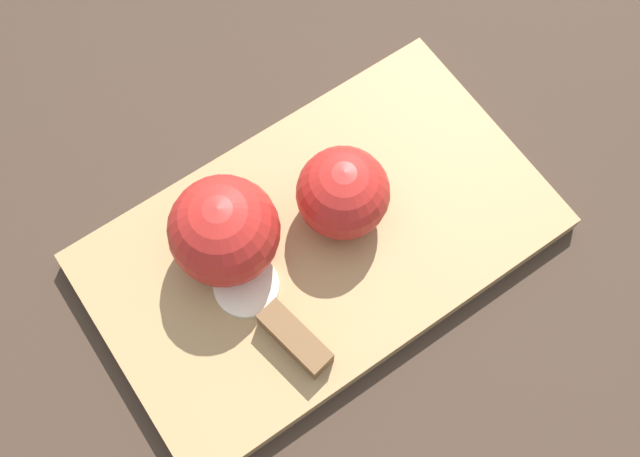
{
  "coord_description": "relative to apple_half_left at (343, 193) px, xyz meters",
  "views": [
    {
      "loc": [
        0.13,
        0.18,
        0.61
      ],
      "look_at": [
        0.0,
        0.0,
        0.04
      ],
      "focal_mm": 42.0,
      "sensor_mm": 36.0,
      "label": 1
    }
  ],
  "objects": [
    {
      "name": "ground_plane",
      "position": [
        0.03,
        0.01,
        -0.06
      ],
      "size": [
        4.0,
        4.0,
        0.0
      ],
      "primitive_type": "plane",
      "color": "#38281E"
    },
    {
      "name": "cutting_board",
      "position": [
        0.03,
        0.01,
        -0.05
      ],
      "size": [
        0.39,
        0.24,
        0.02
      ],
      "color": "#A37A4C",
      "rests_on": "ground_plane"
    },
    {
      "name": "apple_half_left",
      "position": [
        0.0,
        0.0,
        0.0
      ],
      "size": [
        0.08,
        0.08,
        0.08
      ],
      "rotation": [
        0.0,
        0.0,
        1.58
      ],
      "color": "red",
      "rests_on": "cutting_board"
    },
    {
      "name": "apple_half_right",
      "position": [
        0.1,
        -0.03,
        0.01
      ],
      "size": [
        0.09,
        0.09,
        0.09
      ],
      "rotation": [
        0.0,
        0.0,
        1.94
      ],
      "color": "red",
      "rests_on": "cutting_board"
    },
    {
      "name": "knife",
      "position": [
        0.1,
        0.06,
        -0.03
      ],
      "size": [
        0.04,
        0.16,
        0.02
      ],
      "rotation": [
        0.0,
        0.0,
        -1.41
      ],
      "color": "silver",
      "rests_on": "cutting_board"
    },
    {
      "name": "apple_slice",
      "position": [
        0.1,
        0.01,
        -0.04
      ],
      "size": [
        0.05,
        0.05,
        0.01
      ],
      "color": "#EFE5C6",
      "rests_on": "cutting_board"
    }
  ]
}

